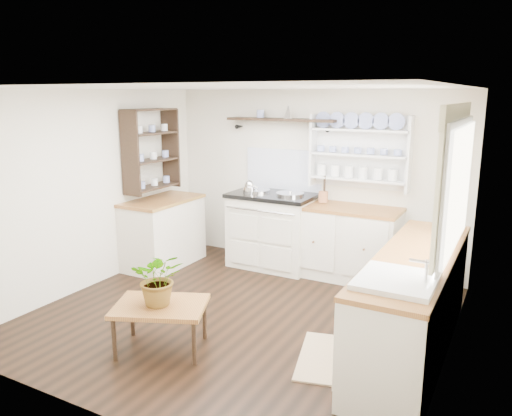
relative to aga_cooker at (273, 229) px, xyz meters
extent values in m
cube|color=black|center=(0.41, -1.57, -0.50)|extent=(4.00, 3.80, 0.01)
cube|color=silver|center=(0.41, 0.33, 0.65)|extent=(4.00, 0.02, 2.30)
cube|color=silver|center=(2.41, -1.57, 0.65)|extent=(0.02, 3.80, 2.30)
cube|color=silver|center=(-1.59, -1.57, 0.65)|extent=(0.02, 3.80, 2.30)
cube|color=white|center=(0.41, -1.57, 1.80)|extent=(4.00, 3.80, 0.01)
cube|color=white|center=(2.37, -1.42, 1.00)|extent=(0.04, 1.40, 1.00)
cube|color=white|center=(2.35, -1.42, 1.00)|extent=(0.02, 1.50, 1.10)
cube|color=beige|center=(2.33, -1.42, 1.58)|extent=(0.04, 1.55, 0.18)
cube|color=beige|center=(0.00, 0.00, -0.03)|extent=(1.06, 0.69, 0.93)
cube|color=black|center=(0.00, 0.00, 0.46)|extent=(1.10, 0.73, 0.05)
cylinder|color=silver|center=(-0.24, 0.00, 0.50)|extent=(0.36, 0.36, 0.03)
cylinder|color=silver|center=(0.24, 0.00, 0.50)|extent=(0.36, 0.36, 0.03)
cylinder|color=silver|center=(0.00, -0.38, 0.33)|extent=(0.95, 0.02, 0.02)
cube|color=beige|center=(1.01, 0.03, -0.06)|extent=(1.25, 0.60, 0.88)
cube|color=brown|center=(1.01, 0.03, 0.38)|extent=(1.27, 0.63, 0.04)
cube|color=beige|center=(2.11, -1.47, -0.06)|extent=(0.60, 2.40, 0.88)
cube|color=brown|center=(2.11, -1.47, 0.38)|extent=(0.62, 2.43, 0.04)
cube|color=white|center=(2.11, -2.22, 0.30)|extent=(0.55, 0.60, 0.28)
cylinder|color=silver|center=(2.31, -2.22, 0.50)|extent=(0.02, 0.02, 0.22)
cube|color=beige|center=(-1.29, -0.67, -0.06)|extent=(0.60, 1.10, 0.88)
cube|color=brown|center=(-1.29, -0.67, 0.38)|extent=(0.62, 1.13, 0.04)
cube|color=white|center=(1.06, 0.31, 1.05)|extent=(1.20, 0.03, 0.90)
cube|color=white|center=(1.06, 0.22, 1.05)|extent=(1.20, 0.22, 0.02)
cylinder|color=navy|center=(1.06, 0.23, 1.32)|extent=(0.20, 0.02, 0.20)
cube|color=black|center=(0.01, 0.20, 1.42)|extent=(1.50, 0.24, 0.04)
cone|color=black|center=(-0.64, 0.27, 1.31)|extent=(0.06, 0.20, 0.06)
cone|color=black|center=(0.66, 0.27, 1.31)|extent=(0.06, 0.20, 0.06)
cube|color=black|center=(-1.43, -0.67, 1.05)|extent=(0.28, 0.80, 1.05)
cylinder|color=#A8653D|center=(0.65, 0.11, 0.48)|extent=(0.12, 0.12, 0.14)
cube|color=brown|center=(0.14, -2.50, -0.09)|extent=(0.95, 0.83, 0.04)
cylinder|color=black|center=(-0.09, -2.85, -0.30)|extent=(0.04, 0.04, 0.39)
cylinder|color=black|center=(-0.27, -2.43, -0.30)|extent=(0.04, 0.04, 0.39)
cylinder|color=black|center=(0.55, -2.58, -0.30)|extent=(0.04, 0.04, 0.39)
cylinder|color=black|center=(0.37, -2.15, -0.30)|extent=(0.04, 0.04, 0.39)
imported|color=#3F7233|center=(0.14, -2.50, 0.18)|extent=(0.58, 0.56, 0.49)
cube|color=#906D53|center=(1.55, -1.95, -0.49)|extent=(0.74, 0.96, 0.02)
camera|label=1|loc=(2.83, -5.71, 1.74)|focal=35.00mm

